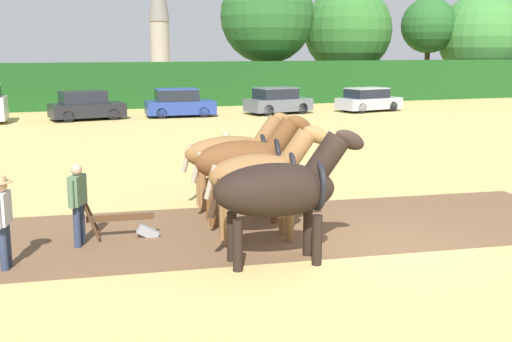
# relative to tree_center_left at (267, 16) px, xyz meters

# --- Properties ---
(ground_plane) EXTENTS (240.00, 240.00, 0.00)m
(ground_plane) POSITION_rel_tree_center_left_xyz_m (-10.20, -35.20, -6.15)
(ground_plane) COLOR tan
(plowed_furrow_strip) EXTENTS (22.32, 6.66, 0.01)m
(plowed_furrow_strip) POSITION_rel_tree_center_left_xyz_m (-15.42, -32.62, -6.15)
(plowed_furrow_strip) COLOR brown
(plowed_furrow_strip) RESTS_ON ground
(hedgerow) EXTENTS (76.45, 1.50, 2.96)m
(hedgerow) POSITION_rel_tree_center_left_xyz_m (-10.20, -3.25, -4.67)
(hedgerow) COLOR #194719
(hedgerow) RESTS_ON ground
(tree_center_left) EXTENTS (6.92, 6.92, 9.62)m
(tree_center_left) POSITION_rel_tree_center_left_xyz_m (0.00, 0.00, 0.00)
(tree_center_left) COLOR #4C3823
(tree_center_left) RESTS_ON ground
(tree_center) EXTENTS (7.06, 7.06, 8.81)m
(tree_center) POSITION_rel_tree_center_left_xyz_m (7.54, 1.87, -0.88)
(tree_center) COLOR #423323
(tree_center) RESTS_ON ground
(tree_center_right) EXTENTS (4.70, 4.70, 8.10)m
(tree_center_right) POSITION_rel_tree_center_left_xyz_m (15.67, 2.78, -0.43)
(tree_center_right) COLOR #423323
(tree_center_right) RESTS_ON ground
(tree_right) EXTENTS (7.35, 7.35, 8.52)m
(tree_right) POSITION_rel_tree_center_left_xyz_m (20.22, 1.65, -1.31)
(tree_right) COLOR brown
(tree_right) RESTS_ON ground
(church_spire) EXTENTS (2.33, 2.33, 15.12)m
(church_spire) POSITION_rel_tree_center_left_xyz_m (-2.90, 28.29, 1.76)
(church_spire) COLOR gray
(church_spire) RESTS_ON ground
(draft_horse_lead_left) EXTENTS (2.98, 1.26, 2.52)m
(draft_horse_lead_left) POSITION_rel_tree_center_left_xyz_m (-12.24, -35.13, -4.76)
(draft_horse_lead_left) COLOR black
(draft_horse_lead_left) RESTS_ON ground
(draft_horse_lead_right) EXTENTS (2.68, 1.12, 2.42)m
(draft_horse_lead_right) POSITION_rel_tree_center_left_xyz_m (-12.10, -33.69, -4.79)
(draft_horse_lead_right) COLOR brown
(draft_horse_lead_right) RESTS_ON ground
(draft_horse_trail_left) EXTENTS (2.83, 1.19, 2.48)m
(draft_horse_trail_left) POSITION_rel_tree_center_left_xyz_m (-11.96, -32.24, -4.74)
(draft_horse_trail_left) COLOR brown
(draft_horse_trail_left) RESTS_ON ground
(draft_horse_trail_right) EXTENTS (2.92, 1.11, 2.40)m
(draft_horse_trail_right) POSITION_rel_tree_center_left_xyz_m (-11.80, -30.79, -4.80)
(draft_horse_trail_right) COLOR brown
(draft_horse_trail_right) RESTS_ON ground
(plow) EXTENTS (1.63, 0.50, 1.13)m
(plow) POSITION_rel_tree_center_left_xyz_m (-14.72, -32.69, -5.83)
(plow) COLOR #4C331E
(plow) RESTS_ON ground
(farmer_at_plow) EXTENTS (0.40, 0.61, 1.67)m
(farmer_at_plow) POSITION_rel_tree_center_left_xyz_m (-15.69, -32.90, -5.18)
(farmer_at_plow) COLOR #28334C
(farmer_at_plow) RESTS_ON ground
(farmer_beside_team) EXTENTS (0.39, 0.61, 1.66)m
(farmer_beside_team) POSITION_rel_tree_center_left_xyz_m (-11.51, -28.95, -5.19)
(farmer_beside_team) COLOR #28334C
(farmer_beside_team) RESTS_ON ground
(farmer_onlooker_left) EXTENTS (0.42, 0.64, 1.69)m
(farmer_onlooker_left) POSITION_rel_tree_center_left_xyz_m (-17.03, -33.88, -5.17)
(farmer_onlooker_left) COLOR #28334C
(farmer_onlooker_left) RESTS_ON ground
(parked_car_left) EXTENTS (4.18, 2.46, 1.58)m
(parked_car_left) POSITION_rel_tree_center_left_xyz_m (-13.91, -9.54, -5.40)
(parked_car_left) COLOR black
(parked_car_left) RESTS_ON ground
(parked_car_center_left) EXTENTS (3.95, 1.99, 1.60)m
(parked_car_center_left) POSITION_rel_tree_center_left_xyz_m (-8.74, -9.57, -5.39)
(parked_car_center_left) COLOR navy
(parked_car_center_left) RESTS_ON ground
(parked_car_center) EXTENTS (4.13, 2.52, 1.58)m
(parked_car_center) POSITION_rel_tree_center_left_xyz_m (-2.85, -9.87, -5.40)
(parked_car_center) COLOR #565B66
(parked_car_center) RESTS_ON ground
(parked_car_center_right) EXTENTS (4.26, 2.55, 1.46)m
(parked_car_center_right) POSITION_rel_tree_center_left_xyz_m (2.99, -10.29, -5.45)
(parked_car_center_right) COLOR #A8A8B2
(parked_car_center_right) RESTS_ON ground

